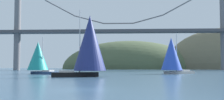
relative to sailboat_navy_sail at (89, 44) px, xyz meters
name	(u,v)px	position (x,y,z in m)	size (l,w,h in m)	color
ground_plane	(85,90)	(3.20, -26.25, -5.72)	(360.00, 360.00, 0.00)	#385670
headland_center	(129,69)	(8.20, 108.75, -5.72)	(75.94, 44.00, 31.64)	#4C5B3D
suspension_bridge	(119,28)	(3.20, 68.75, 12.34)	(123.57, 6.00, 40.27)	slate
sailboat_navy_sail	(89,44)	(0.00, 0.00, 0.00)	(10.12, 6.95, 11.75)	black
sailboat_blue_spinnaker	(172,55)	(17.05, 16.19, -1.34)	(9.16, 7.87, 9.64)	#B7B2A8
sailboat_teal_sail	(38,57)	(-13.74, 14.48, -1.78)	(8.54, 6.78, 8.51)	navy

